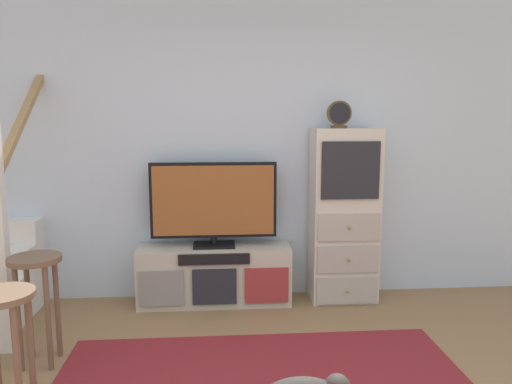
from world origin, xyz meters
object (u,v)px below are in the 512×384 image
media_console (215,275)px  bar_stool_far (36,285)px  desk_clock (339,114)px  television (214,202)px  bar_stool_near (4,327)px  side_cabinet (344,216)px

media_console → bar_stool_far: 1.55m
media_console → bar_stool_far: bar_stool_far is taller
media_console → desk_clock: (1.08, -0.00, 1.40)m
television → bar_stool_near: (-1.10, -1.65, -0.36)m
media_console → bar_stool_far: size_ratio=1.79×
media_console → side_cabinet: bearing=0.5°
side_cabinet → desk_clock: desk_clock is taller
side_cabinet → bar_stool_near: (-2.25, -1.64, -0.22)m
television → desk_clock: (1.08, -0.03, 0.75)m
media_console → television: bearing=90.0°
media_console → side_cabinet: side_cabinet is taller
television → bar_stool_near: television is taller
media_console → television: television is taller
bar_stool_far → side_cabinet: bearing=23.4°
desk_clock → bar_stool_far: size_ratio=0.31×
side_cabinet → bar_stool_far: bearing=-156.6°
bar_stool_far → media_console: bearing=40.4°
media_console → bar_stool_far: bearing=-139.6°
desk_clock → media_console: bearing=179.7°
side_cabinet → bar_stool_far: (-2.31, -1.00, -0.22)m
media_console → side_cabinet: 1.26m
bar_stool_near → television: bearing=56.2°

